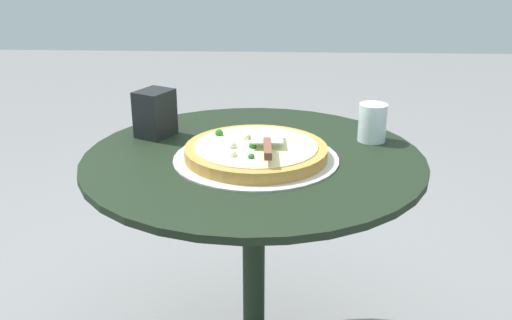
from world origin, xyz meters
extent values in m
cylinder|color=black|center=(0.00, 0.00, 0.68)|extent=(0.88, 0.88, 0.02)
cylinder|color=black|center=(0.00, 0.00, 0.35)|extent=(0.06, 0.06, 0.66)
cylinder|color=silver|center=(-0.01, 0.02, 0.69)|extent=(0.42, 0.42, 0.00)
cylinder|color=#C88E41|center=(-0.01, 0.02, 0.71)|extent=(0.36, 0.36, 0.03)
cylinder|color=beige|center=(-0.01, 0.02, 0.73)|extent=(0.31, 0.31, 0.00)
sphere|color=#287129|center=(0.09, -0.05, 0.73)|extent=(0.02, 0.02, 0.02)
sphere|color=white|center=(0.05, 0.10, 0.73)|extent=(0.02, 0.02, 0.02)
sphere|color=#ECE6BF|center=(0.02, -0.02, 0.73)|extent=(0.02, 0.02, 0.02)
sphere|color=silver|center=(0.05, 0.04, 0.73)|extent=(0.02, 0.02, 0.02)
sphere|color=#297029|center=(0.00, 0.04, 0.73)|extent=(0.02, 0.02, 0.02)
sphere|color=#F1DBC5|center=(0.01, -0.04, 0.73)|extent=(0.01, 0.01, 0.01)
sphere|color=#266F34|center=(0.00, 0.12, 0.73)|extent=(0.02, 0.02, 0.02)
sphere|color=silver|center=(0.00, 0.00, 0.73)|extent=(0.01, 0.01, 0.01)
cube|color=silver|center=(-0.03, 0.01, 0.75)|extent=(0.08, 0.10, 0.00)
cube|color=brown|center=(-0.04, 0.12, 0.75)|extent=(0.02, 0.11, 0.02)
cylinder|color=white|center=(-0.32, -0.13, 0.74)|extent=(0.08, 0.08, 0.10)
cube|color=black|center=(0.28, -0.15, 0.76)|extent=(0.12, 0.12, 0.13)
camera|label=1|loc=(-0.07, 1.42, 1.23)|focal=41.62mm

